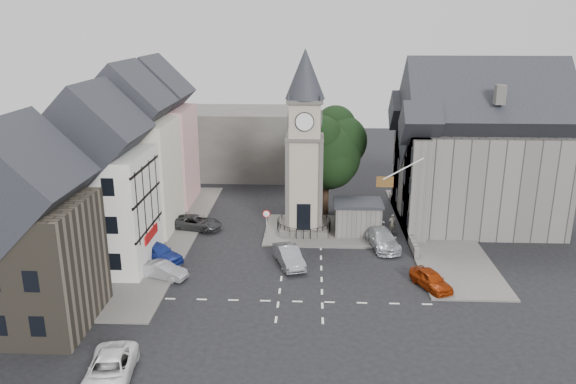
{
  "coord_description": "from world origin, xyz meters",
  "views": [
    {
      "loc": [
        0.71,
        -39.99,
        18.38
      ],
      "look_at": [
        -1.31,
        5.0,
        4.63
      ],
      "focal_mm": 35.0,
      "sensor_mm": 36.0,
      "label": 1
    }
  ],
  "objects_px": {
    "clock_tower": "(305,144)",
    "car_east_red": "(431,280)",
    "pedestrian": "(392,223)",
    "stone_shelter": "(358,218)",
    "car_west_blue": "(157,252)"
  },
  "relations": [
    {
      "from": "pedestrian",
      "to": "car_west_blue",
      "type": "bearing_deg",
      "value": 19.71
    },
    {
      "from": "car_east_red",
      "to": "clock_tower",
      "type": "bearing_deg",
      "value": 106.42
    },
    {
      "from": "stone_shelter",
      "to": "car_east_red",
      "type": "height_order",
      "value": "stone_shelter"
    },
    {
      "from": "stone_shelter",
      "to": "car_west_blue",
      "type": "relative_size",
      "value": 0.93
    },
    {
      "from": "clock_tower",
      "to": "car_west_blue",
      "type": "xyz_separation_m",
      "value": [
        -11.5,
        -7.33,
        -7.33
      ]
    },
    {
      "from": "car_west_blue",
      "to": "pedestrian",
      "type": "height_order",
      "value": "pedestrian"
    },
    {
      "from": "clock_tower",
      "to": "stone_shelter",
      "type": "bearing_deg",
      "value": -5.84
    },
    {
      "from": "car_west_blue",
      "to": "pedestrian",
      "type": "relative_size",
      "value": 2.68
    },
    {
      "from": "clock_tower",
      "to": "stone_shelter",
      "type": "distance_m",
      "value": 8.15
    },
    {
      "from": "clock_tower",
      "to": "car_east_red",
      "type": "bearing_deg",
      "value": -49.74
    },
    {
      "from": "car_west_blue",
      "to": "car_east_red",
      "type": "relative_size",
      "value": 1.2
    },
    {
      "from": "clock_tower",
      "to": "pedestrian",
      "type": "height_order",
      "value": "clock_tower"
    },
    {
      "from": "clock_tower",
      "to": "car_west_blue",
      "type": "distance_m",
      "value": 15.49
    },
    {
      "from": "clock_tower",
      "to": "car_east_red",
      "type": "distance_m",
      "value": 16.22
    },
    {
      "from": "car_west_blue",
      "to": "car_east_red",
      "type": "xyz_separation_m",
      "value": [
        20.81,
        -3.66,
        -0.13
      ]
    }
  ]
}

